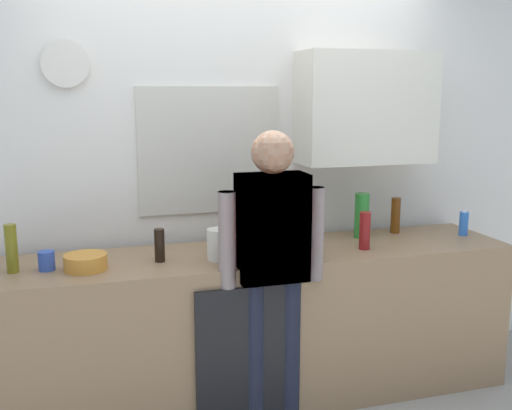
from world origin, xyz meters
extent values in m
cube|color=#937251|center=(0.00, 0.30, 0.44)|extent=(3.02, 0.64, 0.89)
cube|color=black|center=(-0.14, -0.03, 0.40)|extent=(0.56, 0.02, 0.80)
cube|color=white|center=(0.00, 0.73, 1.30)|extent=(4.62, 0.10, 2.60)
cube|color=beige|center=(-0.18, 0.67, 1.44)|extent=(0.86, 0.02, 0.76)
cube|color=#8CA5C6|center=(-0.18, 0.67, 1.44)|extent=(0.80, 0.02, 0.70)
cube|color=silver|center=(0.78, 0.52, 1.69)|extent=(0.84, 0.32, 0.68)
cylinder|color=silver|center=(-0.98, 0.66, 1.94)|extent=(0.26, 0.03, 0.26)
cube|color=black|center=(0.14, 0.25, 0.90)|extent=(0.20, 0.20, 0.03)
cube|color=black|center=(0.14, 0.31, 1.06)|extent=(0.18, 0.08, 0.28)
cylinder|color=black|center=(0.14, 0.22, 0.97)|extent=(0.11, 0.11, 0.11)
cylinder|color=black|center=(0.14, 0.25, 1.20)|extent=(0.17, 0.17, 0.03)
cylinder|color=olive|center=(-1.29, 0.28, 1.01)|extent=(0.06, 0.06, 0.25)
cylinder|color=brown|center=(0.99, 0.49, 1.00)|extent=(0.06, 0.06, 0.23)
cylinder|color=#2D8C33|center=(0.73, 0.44, 1.03)|extent=(0.09, 0.09, 0.28)
cylinder|color=maroon|center=(0.62, 0.18, 1.00)|extent=(0.06, 0.06, 0.22)
cylinder|color=black|center=(-0.55, 0.26, 0.98)|extent=(0.06, 0.06, 0.18)
cylinder|color=#3351B2|center=(-1.13, 0.27, 0.94)|extent=(0.08, 0.08, 0.10)
cylinder|color=#B26647|center=(0.27, 0.11, 0.93)|extent=(0.08, 0.08, 0.09)
cylinder|color=orange|center=(-0.94, 0.23, 0.93)|extent=(0.22, 0.22, 0.08)
cylinder|color=blue|center=(1.38, 0.30, 0.96)|extent=(0.06, 0.06, 0.15)
cone|color=white|center=(1.38, 0.30, 1.05)|extent=(0.02, 0.02, 0.03)
cylinder|color=silver|center=(-0.23, 0.21, 0.97)|extent=(0.14, 0.14, 0.17)
cylinder|color=brown|center=(-0.10, 0.00, 0.41)|extent=(0.12, 0.12, 0.82)
cylinder|color=brown|center=(0.10, 0.00, 0.41)|extent=(0.12, 0.12, 0.82)
cube|color=#D85959|center=(0.00, 0.00, 1.10)|extent=(0.36, 0.20, 0.56)
sphere|color=#D8AD8C|center=(0.00, 0.00, 1.49)|extent=(0.22, 0.22, 0.22)
cylinder|color=#D85959|center=(-0.24, 0.00, 1.05)|extent=(0.09, 0.09, 0.50)
cylinder|color=#D85959|center=(0.24, 0.00, 1.05)|extent=(0.09, 0.09, 0.50)
cylinder|color=#3F4766|center=(-0.10, 0.00, 0.41)|extent=(0.12, 0.12, 0.82)
cylinder|color=#3F4766|center=(0.10, 0.00, 0.41)|extent=(0.12, 0.12, 0.82)
cube|color=white|center=(0.00, 0.00, 1.10)|extent=(0.36, 0.20, 0.56)
sphere|color=beige|center=(0.00, 0.00, 1.49)|extent=(0.22, 0.22, 0.22)
cylinder|color=white|center=(-0.24, 0.00, 1.05)|extent=(0.09, 0.09, 0.50)
cylinder|color=white|center=(0.24, 0.00, 1.05)|extent=(0.09, 0.09, 0.50)
camera|label=1|loc=(-0.93, -2.84, 1.80)|focal=41.74mm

